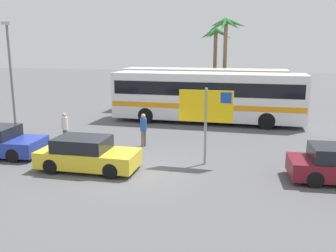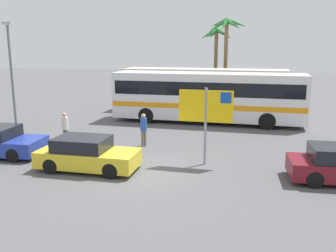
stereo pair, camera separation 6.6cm
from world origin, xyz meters
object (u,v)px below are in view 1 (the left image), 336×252
car_yellow (87,154)px  bus_rear_coach (203,88)px  bus_front_coach (207,95)px  pedestrian_near_sign (65,126)px  ferry_sign (207,109)px  pedestrian_crossing_lot (143,127)px

car_yellow → bus_rear_coach: bearing=79.3°
bus_rear_coach → car_yellow: bus_rear_coach is taller
bus_front_coach → bus_rear_coach: bearing=102.1°
bus_front_coach → pedestrian_near_sign: bearing=-129.7°
bus_front_coach → car_yellow: bearing=-107.4°
bus_front_coach → car_yellow: bus_front_coach is taller
bus_front_coach → bus_rear_coach: same height
bus_front_coach → car_yellow: size_ratio=3.02×
ferry_sign → pedestrian_near_sign: (-7.23, 1.38, -1.37)m
bus_rear_coach → pedestrian_crossing_lot: bus_rear_coach is taller
ferry_sign → bus_front_coach: bearing=97.7°
bus_front_coach → pedestrian_crossing_lot: bearing=-108.1°
ferry_sign → pedestrian_near_sign: bearing=169.0°
car_yellow → pedestrian_near_sign: 4.24m
car_yellow → pedestrian_crossing_lot: pedestrian_crossing_lot is taller
bus_front_coach → ferry_sign: bearing=-82.0°
car_yellow → bus_front_coach: bearing=71.3°
car_yellow → pedestrian_crossing_lot: bearing=72.6°
bus_rear_coach → ferry_sign: size_ratio=3.75×
bus_rear_coach → pedestrian_crossing_lot: size_ratio=7.35×
ferry_sign → pedestrian_near_sign: 7.49m
bus_front_coach → ferry_sign: size_ratio=3.75×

